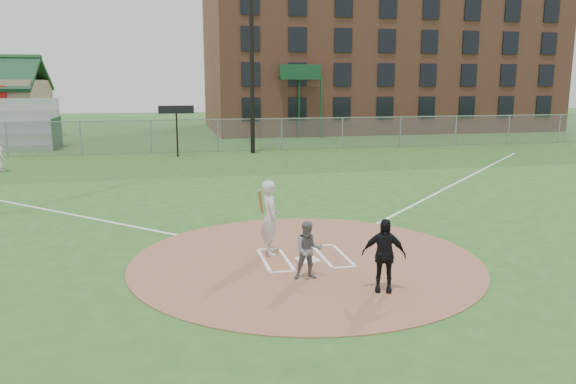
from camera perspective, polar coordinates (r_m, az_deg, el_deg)
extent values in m
plane|color=#29581E|center=(13.63, 1.82, -6.96)|extent=(140.00, 140.00, 0.00)
cylinder|color=#956346|center=(13.63, 1.82, -6.92)|extent=(8.40, 8.40, 0.02)
cube|color=silver|center=(13.55, 2.02, -6.91)|extent=(0.58, 0.58, 0.03)
cube|color=white|center=(25.13, 16.85, 0.95)|extent=(17.04, 17.04, 0.01)
cube|color=white|center=(22.72, -26.96, -0.83)|extent=(17.04, 17.04, 0.01)
imported|color=slate|center=(12.18, 2.09, -5.93)|extent=(0.67, 0.54, 1.28)
imported|color=black|center=(11.61, 9.70, -6.32)|extent=(0.96, 0.68, 1.52)
cube|color=white|center=(13.56, -2.46, -6.94)|extent=(0.08, 1.80, 0.01)
cube|color=white|center=(13.66, -0.17, -6.80)|extent=(0.08, 1.80, 0.01)
cube|color=white|center=(14.46, -1.99, -5.79)|extent=(0.62, 0.08, 0.01)
cube|color=white|center=(12.78, -0.50, -8.09)|extent=(0.62, 0.08, 0.01)
cube|color=white|center=(14.03, 5.66, -6.37)|extent=(0.08, 1.80, 0.01)
cube|color=white|center=(13.87, 3.48, -6.54)|extent=(0.08, 1.80, 0.01)
cube|color=white|center=(14.77, 3.54, -5.44)|extent=(0.62, 0.08, 0.01)
cube|color=white|center=(13.13, 5.71, -7.60)|extent=(0.62, 0.08, 0.01)
imported|color=silver|center=(13.83, -1.83, -2.61)|extent=(0.45, 0.68, 1.85)
cylinder|color=olive|center=(13.28, -2.79, -0.97)|extent=(0.24, 0.59, 0.70)
cube|color=slate|center=(34.86, -7.13, 5.69)|extent=(56.00, 0.03, 2.00)
cube|color=gray|center=(34.78, -7.17, 7.33)|extent=(56.00, 0.06, 0.06)
cube|color=gray|center=(34.86, -7.13, 5.69)|extent=(56.08, 0.08, 2.00)
cube|color=#194728|center=(39.48, -22.40, 5.57)|extent=(0.08, 3.20, 2.00)
cube|color=#94553F|center=(54.18, 8.63, 14.43)|extent=(30.00, 16.00, 15.00)
cube|color=black|center=(46.71, 12.16, 14.74)|extent=(26.60, 0.10, 12.20)
cube|color=#194728|center=(43.12, 1.29, 11.45)|extent=(3.20, 1.00, 0.15)
cube|color=#194728|center=(43.65, 1.12, 8.49)|extent=(0.12, 0.12, 4.50)
cube|color=#194728|center=(43.12, 3.38, 8.44)|extent=(0.12, 0.12, 4.50)
cube|color=#194728|center=(43.13, 1.29, 12.18)|extent=(3.20, 0.08, 1.00)
cylinder|color=black|center=(34.01, -3.72, 14.06)|extent=(0.26, 0.26, 12.00)
cylinder|color=black|center=(32.90, -11.21, 5.78)|extent=(0.10, 0.10, 2.60)
cube|color=black|center=(32.80, -11.30, 8.21)|extent=(2.00, 0.10, 0.45)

